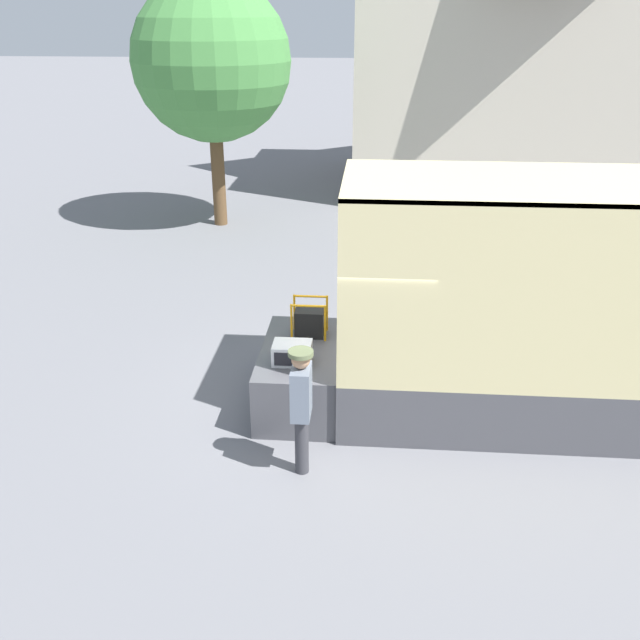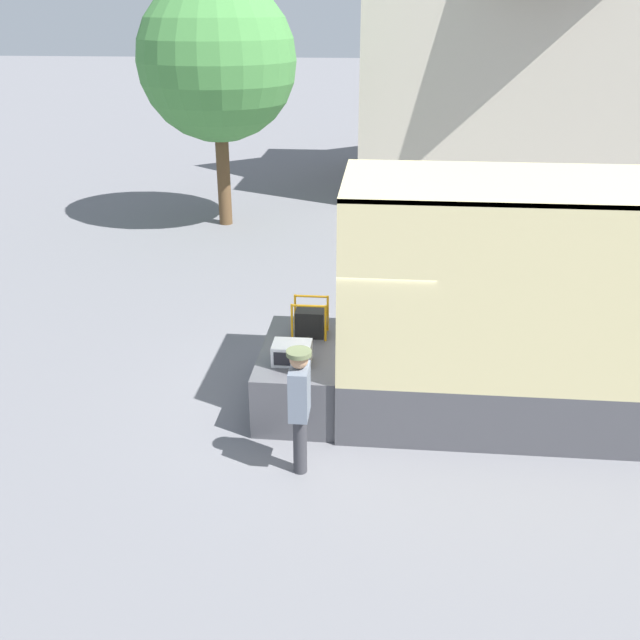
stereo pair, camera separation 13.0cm
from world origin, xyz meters
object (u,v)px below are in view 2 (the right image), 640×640
at_px(microwave, 292,353).
at_px(portable_generator, 311,322).
at_px(street_tree, 217,61).
at_px(worker_person, 299,399).
at_px(box_truck, 616,356).

xyz_separation_m(microwave, portable_generator, (0.18, 0.94, 0.08)).
relative_size(portable_generator, street_tree, 0.09).
height_order(microwave, worker_person, worker_person).
distance_m(microwave, street_tree, 11.04).
bearing_deg(portable_generator, worker_person, -87.58).
bearing_deg(portable_generator, box_truck, -5.84).
bearing_deg(street_tree, box_truck, -50.59).
bearing_deg(box_truck, portable_generator, 174.16).
bearing_deg(street_tree, portable_generator, -69.65).
bearing_deg(portable_generator, street_tree, 110.35).
bearing_deg(microwave, box_truck, 5.96).
relative_size(microwave, worker_person, 0.31).
height_order(worker_person, street_tree, street_tree).
bearing_deg(worker_person, microwave, 101.41).
height_order(microwave, street_tree, street_tree).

